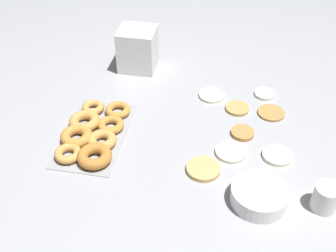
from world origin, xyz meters
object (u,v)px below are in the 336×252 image
at_px(pancake_5, 271,113).
at_px(donut_tray, 93,133).
at_px(pancake_7, 203,169).
at_px(paper_cup, 326,198).
at_px(pancake_6, 243,133).
at_px(pancake_0, 231,152).
at_px(pancake_1, 277,155).
at_px(pancake_4, 212,95).
at_px(pancake_3, 265,94).
at_px(batter_bowl, 259,195).
at_px(container_stack, 138,49).
at_px(pancake_2, 237,108).

relative_size(pancake_5, donut_tray, 0.26).
bearing_deg(pancake_7, paper_cup, 77.07).
distance_m(pancake_6, pancake_7, 0.23).
height_order(pancake_0, pancake_1, same).
height_order(pancake_4, pancake_6, pancake_6).
bearing_deg(pancake_3, pancake_5, 12.09).
distance_m(pancake_7, batter_bowl, 0.20).
relative_size(pancake_1, container_stack, 0.56).
bearing_deg(paper_cup, pancake_6, -138.86).
relative_size(pancake_1, pancake_2, 1.12).
distance_m(pancake_5, pancake_7, 0.40).
xyz_separation_m(pancake_2, pancake_4, (-0.07, -0.10, -0.00)).
height_order(pancake_0, pancake_7, pancake_7).
height_order(batter_bowl, paper_cup, paper_cup).
height_order(pancake_5, container_stack, container_stack).
bearing_deg(pancake_5, pancake_7, -32.32).
distance_m(pancake_2, pancake_5, 0.13).
distance_m(pancake_0, donut_tray, 0.48).
bearing_deg(pancake_5, pancake_6, -35.61).
bearing_deg(pancake_1, pancake_0, -85.73).
relative_size(pancake_7, container_stack, 0.62).
xyz_separation_m(pancake_0, pancake_6, (-0.10, 0.03, 0.00)).
height_order(pancake_3, pancake_6, pancake_6).
bearing_deg(pancake_2, container_stack, -117.01).
xyz_separation_m(donut_tray, paper_cup, (0.17, 0.76, 0.02)).
height_order(pancake_5, donut_tray, donut_tray).
relative_size(pancake_3, pancake_4, 0.80).
height_order(pancake_0, pancake_5, pancake_0).
bearing_deg(pancake_7, container_stack, -148.17).
bearing_deg(paper_cup, pancake_2, -147.14).
bearing_deg(pancake_4, pancake_3, 103.07).
height_order(pancake_3, paper_cup, paper_cup).
relative_size(pancake_0, pancake_6, 1.27).
bearing_deg(batter_bowl, pancake_0, -153.76).
bearing_deg(pancake_1, pancake_6, -127.85).
bearing_deg(pancake_2, pancake_5, 88.57).
bearing_deg(pancake_0, paper_cup, 57.43).
xyz_separation_m(pancake_4, paper_cup, (0.49, 0.38, 0.04)).
bearing_deg(pancake_2, pancake_6, 10.78).
relative_size(pancake_2, batter_bowl, 0.52).
bearing_deg(donut_tray, pancake_1, 91.79).
relative_size(pancake_1, pancake_3, 1.22).
bearing_deg(pancake_4, pancake_2, 56.48).
distance_m(pancake_0, pancake_1, 0.15).
height_order(pancake_1, pancake_3, pancake_1).
height_order(pancake_1, container_stack, container_stack).
distance_m(pancake_3, paper_cup, 0.57).
distance_m(pancake_5, container_stack, 0.61).
distance_m(pancake_2, pancake_3, 0.15).
distance_m(pancake_4, donut_tray, 0.50).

